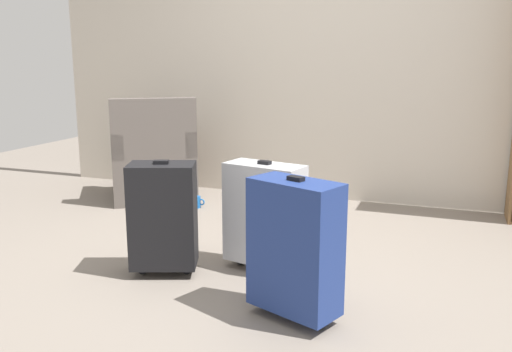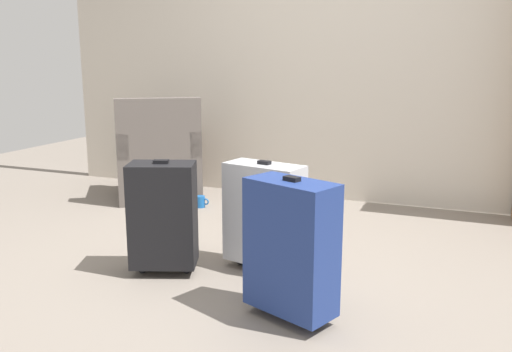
{
  "view_description": "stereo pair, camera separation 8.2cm",
  "coord_description": "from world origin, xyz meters",
  "views": [
    {
      "loc": [
        1.0,
        -2.73,
        1.21
      ],
      "look_at": [
        -0.03,
        0.15,
        0.55
      ],
      "focal_mm": 37.99,
      "sensor_mm": 36.0,
      "label": 1
    },
    {
      "loc": [
        1.08,
        -2.7,
        1.21
      ],
      "look_at": [
        -0.03,
        0.15,
        0.55
      ],
      "focal_mm": 37.99,
      "sensor_mm": 36.0,
      "label": 2
    }
  ],
  "objects": [
    {
      "name": "suitcase_silver",
      "position": [
        0.03,
        0.11,
        0.34
      ],
      "size": [
        0.49,
        0.3,
        0.65
      ],
      "color": "#B7BABF",
      "rests_on": "ground"
    },
    {
      "name": "back_wall",
      "position": [
        0.0,
        1.93,
        1.3
      ],
      "size": [
        5.23,
        0.1,
        2.6
      ],
      "primitive_type": "cube",
      "color": "beige",
      "rests_on": "ground"
    },
    {
      "name": "ground_plane",
      "position": [
        0.0,
        0.0,
        0.0
      ],
      "size": [
        9.15,
        9.15,
        0.0
      ],
      "primitive_type": "plane",
      "color": "slate"
    },
    {
      "name": "mug",
      "position": [
        -0.94,
        1.2,
        0.05
      ],
      "size": [
        0.12,
        0.08,
        0.1
      ],
      "color": "#1959A5",
      "rests_on": "ground"
    },
    {
      "name": "suitcase_black",
      "position": [
        -0.49,
        -0.13,
        0.35
      ],
      "size": [
        0.43,
        0.34,
        0.66
      ],
      "color": "black",
      "rests_on": "ground"
    },
    {
      "name": "suitcase_navy_blue",
      "position": [
        0.36,
        -0.42,
        0.36
      ],
      "size": [
        0.47,
        0.36,
        0.69
      ],
      "color": "navy",
      "rests_on": "ground"
    },
    {
      "name": "armchair",
      "position": [
        -1.43,
        1.38,
        0.32
      ],
      "size": [
        0.97,
        0.97,
        0.9
      ],
      "color": "#59514C",
      "rests_on": "ground"
    }
  ]
}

